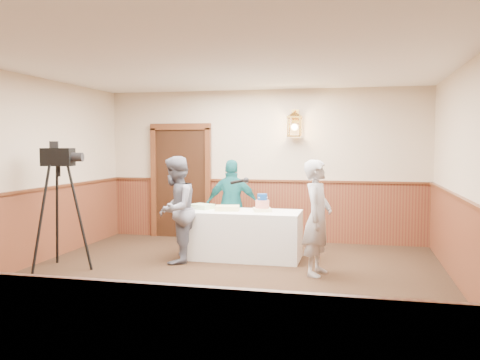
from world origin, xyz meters
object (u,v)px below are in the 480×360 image
object	(u,v)px
tv_camera_rig	(59,215)
sheet_cake_yellow	(227,208)
interviewer	(176,210)
assistant_p	(232,205)
baker	(317,218)
tiered_cake	(262,205)
sheet_cake_green	(202,207)
display_table	(243,235)

from	to	relation	value
tv_camera_rig	sheet_cake_yellow	bearing A→B (deg)	22.40
interviewer	assistant_p	world-z (taller)	interviewer
baker	interviewer	bearing A→B (deg)	94.74
tiered_cake	tv_camera_rig	bearing A→B (deg)	-154.31
tiered_cake	assistant_p	world-z (taller)	assistant_p
tiered_cake	tv_camera_rig	distance (m)	3.00
sheet_cake_green	baker	bearing A→B (deg)	-24.28
baker	tv_camera_rig	xyz separation A→B (m)	(-3.61, -0.52, -0.01)
sheet_cake_yellow	assistant_p	distance (m)	0.54
sheet_cake_yellow	tv_camera_rig	world-z (taller)	tv_camera_rig
interviewer	tv_camera_rig	xyz separation A→B (m)	(-1.46, -0.79, -0.03)
tiered_cake	assistant_p	xyz separation A→B (m)	(-0.61, 0.52, -0.09)
interviewer	assistant_p	size ratio (longest dim) A/B	1.05
display_table	baker	size ratio (longest dim) A/B	1.14
tiered_cake	sheet_cake_yellow	size ratio (longest dim) A/B	0.90
baker	tv_camera_rig	world-z (taller)	tv_camera_rig
assistant_p	baker	bearing A→B (deg)	133.51
tiered_cake	sheet_cake_green	size ratio (longest dim) A/B	1.00
display_table	tv_camera_rig	xyz separation A→B (m)	(-2.39, -1.29, 0.41)
display_table	sheet_cake_green	world-z (taller)	sheet_cake_green
interviewer	tv_camera_rig	distance (m)	1.66
interviewer	sheet_cake_yellow	bearing A→B (deg)	125.93
tiered_cake	baker	distance (m)	1.20
tiered_cake	tv_camera_rig	size ratio (longest dim) A/B	0.19
display_table	assistant_p	bearing A→B (deg)	119.35
assistant_p	tv_camera_rig	distance (m)	2.77
sheet_cake_yellow	tv_camera_rig	distance (m)	2.50
display_table	sheet_cake_green	distance (m)	0.82
interviewer	assistant_p	bearing A→B (deg)	148.24
baker	assistant_p	xyz separation A→B (m)	(-1.52, 1.30, -0.02)
sheet_cake_green	tv_camera_rig	world-z (taller)	tv_camera_rig
tv_camera_rig	sheet_cake_green	bearing A→B (deg)	30.75
tv_camera_rig	display_table	bearing A→B (deg)	19.77
display_table	interviewer	xyz separation A→B (m)	(-0.93, -0.50, 0.43)
tv_camera_rig	interviewer	bearing A→B (deg)	19.68
display_table	tiered_cake	size ratio (longest dim) A/B	5.42
sheet_cake_yellow	assistant_p	world-z (taller)	assistant_p
sheet_cake_green	assistant_p	world-z (taller)	assistant_p
sheet_cake_green	interviewer	bearing A→B (deg)	-111.09
sheet_cake_yellow	tv_camera_rig	size ratio (longest dim) A/B	0.21
sheet_cake_green	tv_camera_rig	bearing A→B (deg)	-140.73
sheet_cake_yellow	assistant_p	size ratio (longest dim) A/B	0.24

